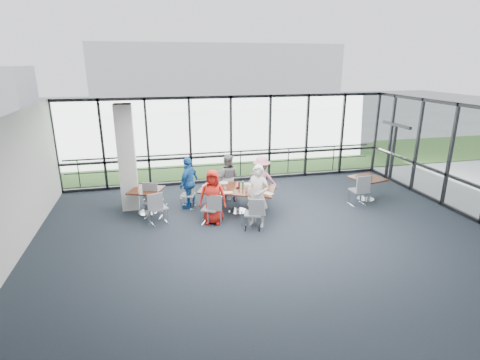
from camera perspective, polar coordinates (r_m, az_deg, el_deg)
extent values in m
cube|color=#202730|center=(9.81, 4.80, -8.85)|extent=(12.00, 10.00, 0.02)
cube|color=white|center=(8.86, 5.33, 10.07)|extent=(12.00, 10.00, 0.04)
cube|color=silver|center=(9.34, -32.61, -2.40)|extent=(0.10, 10.00, 3.20)
cube|color=silver|center=(5.15, 23.36, -16.31)|extent=(12.00, 0.10, 3.20)
cube|color=white|center=(13.90, -1.40, 6.18)|extent=(12.00, 0.10, 3.20)
cube|color=white|center=(12.43, 32.38, 2.03)|extent=(0.10, 10.00, 3.20)
cube|color=black|center=(15.31, 22.28, 3.82)|extent=(0.12, 1.60, 2.10)
cube|color=silver|center=(11.69, -16.84, 3.22)|extent=(0.50, 0.50, 3.20)
cube|color=gray|center=(19.05, -4.48, 4.28)|extent=(80.00, 70.00, 0.02)
cube|color=#345521|center=(17.13, -3.43, 2.88)|extent=(80.00, 5.00, 0.01)
cube|color=silver|center=(40.92, -3.84, 15.66)|extent=(24.00, 10.00, 6.00)
cylinder|color=#2D2D33|center=(14.72, -1.85, 2.43)|extent=(12.00, 0.06, 0.06)
cube|color=#38150A|center=(11.14, -0.35, -1.36)|extent=(2.47, 1.99, 0.04)
cylinder|color=silver|center=(11.27, -0.35, -3.16)|extent=(0.12, 0.12, 0.71)
cylinder|color=silver|center=(11.40, -0.35, -4.76)|extent=(0.56, 0.56, 0.03)
cube|color=#38150A|center=(11.38, -14.13, -1.50)|extent=(1.15, 1.15, 0.04)
cylinder|color=silver|center=(11.51, -13.99, -3.27)|extent=(0.12, 0.12, 0.71)
cube|color=#38150A|center=(12.83, 18.87, 0.24)|extent=(1.12, 1.12, 0.04)
cylinder|color=silver|center=(12.94, 18.71, -1.34)|extent=(0.12, 0.12, 0.71)
imported|color=red|center=(10.39, -4.17, -2.59)|extent=(0.87, 0.70, 1.55)
imported|color=silver|center=(10.18, 2.75, -2.44)|extent=(0.78, 0.75, 1.73)
imported|color=slate|center=(12.13, -1.92, 0.39)|extent=(0.86, 0.69, 1.53)
imported|color=#CA758A|center=(11.87, 3.28, -0.03)|extent=(1.09, 0.77, 1.53)
imported|color=#1D5AA6|center=(11.58, -7.79, -0.39)|extent=(0.97, 1.07, 1.61)
cylinder|color=white|center=(10.87, -3.72, -1.73)|extent=(0.25, 0.25, 0.01)
cylinder|color=white|center=(10.64, 2.89, -2.16)|extent=(0.24, 0.24, 0.01)
cylinder|color=white|center=(11.64, -2.47, -0.39)|extent=(0.27, 0.27, 0.01)
cylinder|color=white|center=(11.44, 2.73, -0.72)|extent=(0.25, 0.25, 0.01)
cylinder|color=white|center=(11.37, -5.15, -0.89)|extent=(0.26, 0.26, 0.01)
cylinder|color=white|center=(10.95, -2.28, -1.21)|extent=(0.07, 0.07, 0.14)
cylinder|color=white|center=(10.80, 0.97, -1.48)|extent=(0.07, 0.07, 0.14)
cylinder|color=white|center=(11.36, 0.47, -0.53)|extent=(0.06, 0.06, 0.13)
cylinder|color=white|center=(11.15, -4.43, -0.93)|extent=(0.07, 0.07, 0.14)
cube|color=beige|center=(10.79, -1.92, -1.89)|extent=(0.32, 0.24, 0.00)
cube|color=beige|center=(10.74, 4.30, -2.03)|extent=(0.33, 0.36, 0.00)
cube|color=beige|center=(11.55, 1.04, -0.56)|extent=(0.38, 0.32, 0.00)
cube|color=black|center=(11.12, -0.34, -1.18)|extent=(0.10, 0.07, 0.04)
cylinder|color=#970315|center=(11.19, -0.14, -0.69)|extent=(0.06, 0.06, 0.18)
cylinder|color=#216B30|center=(11.11, 0.40, -0.76)|extent=(0.05, 0.05, 0.20)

